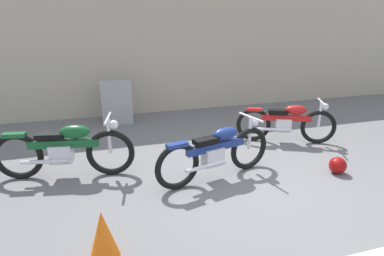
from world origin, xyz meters
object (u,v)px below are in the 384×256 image
object	(u,v)px
motorcycle_blue	(217,152)
motorcycle_green	(65,149)
stone_marker	(117,103)
traffic_cone	(103,235)
motorcycle_red	(287,122)
helmet	(338,165)

from	to	relation	value
motorcycle_blue	motorcycle_green	bearing A→B (deg)	148.67
stone_marker	motorcycle_green	bearing A→B (deg)	-111.02
traffic_cone	motorcycle_red	bearing A→B (deg)	33.33
traffic_cone	motorcycle_red	size ratio (longest dim) A/B	0.30
stone_marker	motorcycle_green	distance (m)	2.68
motorcycle_green	stone_marker	bearing A→B (deg)	79.45
motorcycle_green	motorcycle_blue	size ratio (longest dim) A/B	1.06
helmet	motorcycle_blue	distance (m)	2.01
motorcycle_red	motorcycle_green	bearing A→B (deg)	-151.68
helmet	motorcycle_green	bearing A→B (deg)	165.11
helmet	traffic_cone	bearing A→B (deg)	-165.87
helmet	traffic_cone	xyz separation A→B (m)	(-3.70, -0.93, 0.14)
motorcycle_red	stone_marker	bearing A→B (deg)	169.15
motorcycle_blue	stone_marker	bearing A→B (deg)	97.74
traffic_cone	helmet	bearing A→B (deg)	14.13
helmet	motorcycle_red	xyz separation A→B (m)	(-0.06, 1.46, 0.28)
helmet	motorcycle_blue	bearing A→B (deg)	168.08
motorcycle_red	motorcycle_green	world-z (taller)	motorcycle_green
traffic_cone	motorcycle_red	xyz separation A→B (m)	(3.64, 2.39, 0.15)
helmet	stone_marker	bearing A→B (deg)	131.66
stone_marker	motorcycle_red	bearing A→B (deg)	-34.34
traffic_cone	motorcycle_green	bearing A→B (deg)	103.33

